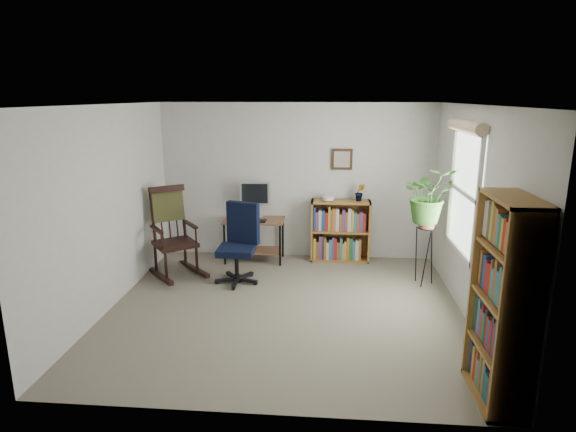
# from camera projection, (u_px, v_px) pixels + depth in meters

# --- Properties ---
(floor) EXTENTS (4.20, 4.00, 0.00)m
(floor) POSITION_uv_depth(u_px,v_px,m) (285.00, 308.00, 5.81)
(floor) COLOR gray
(floor) RESTS_ON ground
(ceiling) EXTENTS (4.20, 4.00, 0.00)m
(ceiling) POSITION_uv_depth(u_px,v_px,m) (285.00, 105.00, 5.22)
(ceiling) COLOR silver
(ceiling) RESTS_ON ground
(wall_back) EXTENTS (4.20, 0.00, 2.40)m
(wall_back) POSITION_uv_depth(u_px,v_px,m) (297.00, 182.00, 7.45)
(wall_back) COLOR beige
(wall_back) RESTS_ON ground
(wall_front) EXTENTS (4.20, 0.00, 2.40)m
(wall_front) POSITION_uv_depth(u_px,v_px,m) (261.00, 274.00, 3.58)
(wall_front) COLOR beige
(wall_front) RESTS_ON ground
(wall_left) EXTENTS (0.00, 4.00, 2.40)m
(wall_left) POSITION_uv_depth(u_px,v_px,m) (109.00, 208.00, 5.69)
(wall_left) COLOR beige
(wall_left) RESTS_ON ground
(wall_right) EXTENTS (0.00, 4.00, 2.40)m
(wall_right) POSITION_uv_depth(u_px,v_px,m) (473.00, 216.00, 5.34)
(wall_right) COLOR beige
(wall_right) RESTS_ON ground
(window) EXTENTS (0.12, 1.20, 1.50)m
(window) POSITION_uv_depth(u_px,v_px,m) (464.00, 193.00, 5.59)
(window) COLOR silver
(window) RESTS_ON wall_right
(desk) EXTENTS (0.92, 0.50, 0.66)m
(desk) POSITION_uv_depth(u_px,v_px,m) (254.00, 240.00, 7.42)
(desk) COLOR brown
(desk) RESTS_ON floor
(monitor) EXTENTS (0.46, 0.16, 0.56)m
(monitor) POSITION_uv_depth(u_px,v_px,m) (255.00, 200.00, 7.41)
(monitor) COLOR silver
(monitor) RESTS_ON desk
(keyboard) EXTENTS (0.40, 0.15, 0.02)m
(keyboard) POSITION_uv_depth(u_px,v_px,m) (253.00, 221.00, 7.22)
(keyboard) COLOR black
(keyboard) RESTS_ON desk
(office_chair) EXTENTS (0.75, 0.75, 1.10)m
(office_chair) POSITION_uv_depth(u_px,v_px,m) (236.00, 244.00, 6.49)
(office_chair) COLOR black
(office_chair) RESTS_ON floor
(rocking_chair) EXTENTS (1.20, 1.29, 1.29)m
(rocking_chair) POSITION_uv_depth(u_px,v_px,m) (175.00, 232.00, 6.73)
(rocking_chair) COLOR black
(rocking_chair) RESTS_ON floor
(low_bookshelf) EXTENTS (0.90, 0.30, 0.95)m
(low_bookshelf) POSITION_uv_depth(u_px,v_px,m) (340.00, 231.00, 7.40)
(low_bookshelf) COLOR olive
(low_bookshelf) RESTS_ON floor
(tall_bookshelf) EXTENTS (0.33, 0.76, 1.74)m
(tall_bookshelf) POSITION_uv_depth(u_px,v_px,m) (503.00, 302.00, 3.89)
(tall_bookshelf) COLOR olive
(tall_bookshelf) RESTS_ON floor
(plant_stand) EXTENTS (0.27, 0.27, 0.93)m
(plant_stand) POSITION_uv_depth(u_px,v_px,m) (425.00, 251.00, 6.45)
(plant_stand) COLOR black
(plant_stand) RESTS_ON floor
(spider_plant) EXTENTS (1.69, 1.88, 1.46)m
(spider_plant) POSITION_uv_depth(u_px,v_px,m) (431.00, 168.00, 6.17)
(spider_plant) COLOR #356A25
(spider_plant) RESTS_ON plant_stand
(potted_plant_small) EXTENTS (0.13, 0.24, 0.11)m
(potted_plant_small) POSITION_uv_depth(u_px,v_px,m) (360.00, 198.00, 7.25)
(potted_plant_small) COLOR #356A25
(potted_plant_small) RESTS_ON low_bookshelf
(framed_picture) EXTENTS (0.32, 0.04, 0.32)m
(framed_picture) POSITION_uv_depth(u_px,v_px,m) (342.00, 159.00, 7.28)
(framed_picture) COLOR black
(framed_picture) RESTS_ON wall_back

